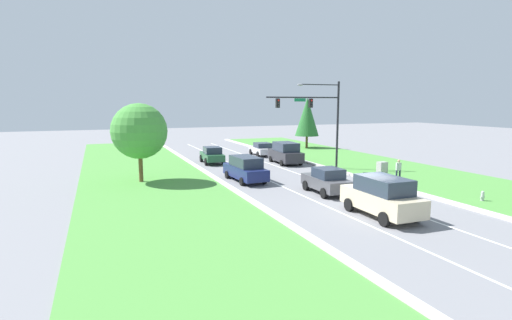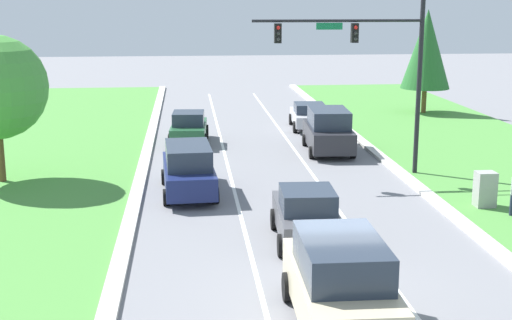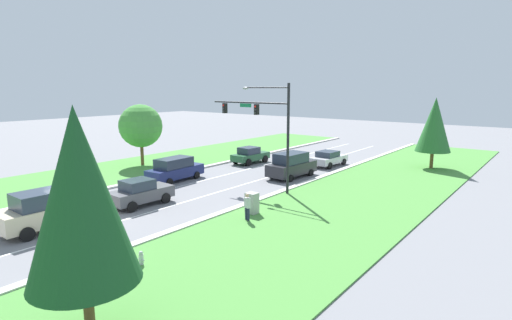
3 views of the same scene
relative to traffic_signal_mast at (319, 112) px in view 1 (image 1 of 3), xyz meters
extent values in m
plane|color=slate|center=(-4.23, -12.73, -5.35)|extent=(160.00, 160.00, 0.00)
cube|color=beige|center=(1.42, -12.73, -5.28)|extent=(0.50, 90.00, 0.15)
cube|color=beige|center=(-9.88, -12.73, -5.28)|extent=(0.50, 90.00, 0.15)
cube|color=#4C8E3D|center=(6.67, -12.73, -5.31)|extent=(10.00, 90.00, 0.08)
cube|color=#4C8E3D|center=(-15.13, -12.73, -5.31)|extent=(10.00, 90.00, 0.08)
cube|color=white|center=(-6.03, -12.73, -5.35)|extent=(0.14, 81.00, 0.01)
cube|color=white|center=(-2.43, -12.73, -5.35)|extent=(0.14, 81.00, 0.01)
cylinder|color=black|center=(2.02, 0.01, -1.31)|extent=(0.20, 0.20, 8.08)
cylinder|color=black|center=(-1.56, 0.01, 1.27)|extent=(7.16, 0.12, 0.12)
cube|color=#147042|center=(-1.91, 0.01, 1.05)|extent=(1.10, 0.04, 0.28)
cylinder|color=black|center=(0.05, 0.01, 2.40)|extent=(3.94, 0.09, 0.09)
ellipsoid|color=gray|center=(-1.91, 0.01, 2.35)|extent=(0.56, 0.28, 0.20)
cube|color=black|center=(-0.84, 0.01, 0.77)|extent=(0.28, 0.32, 0.80)
sphere|color=red|center=(-0.84, -0.16, 1.00)|extent=(0.16, 0.16, 0.16)
sphere|color=#2D2D2D|center=(-0.84, -0.16, 0.77)|extent=(0.16, 0.16, 0.16)
sphere|color=#2D2D2D|center=(-0.84, -0.16, 0.54)|extent=(0.16, 0.16, 0.16)
cube|color=black|center=(-4.06, 0.01, 0.77)|extent=(0.28, 0.32, 0.80)
sphere|color=red|center=(-4.06, -0.16, 1.00)|extent=(0.16, 0.16, 0.16)
sphere|color=#2D2D2D|center=(-4.06, -0.16, 0.77)|extent=(0.16, 0.16, 0.16)
sphere|color=#2D2D2D|center=(-4.06, -0.16, 0.54)|extent=(0.16, 0.16, 0.16)
cube|color=#28282D|center=(-0.84, 5.03, -4.55)|extent=(2.32, 5.05, 1.00)
cube|color=#283342|center=(-0.85, 4.90, -3.61)|extent=(2.00, 3.07, 0.88)
cylinder|color=black|center=(0.25, 6.50, -5.05)|extent=(0.27, 0.62, 0.60)
cylinder|color=black|center=(-1.74, 6.61, -5.05)|extent=(0.27, 0.62, 0.60)
cylinder|color=black|center=(0.07, 3.44, -5.05)|extent=(0.27, 0.62, 0.60)
cylinder|color=black|center=(-1.92, 3.55, -5.05)|extent=(0.27, 0.62, 0.60)
cube|color=#4C4C51|center=(-4.19, -8.27, -4.62)|extent=(1.98, 4.27, 0.76)
cube|color=#283342|center=(-4.20, -8.52, -3.91)|extent=(1.71, 1.96, 0.67)
cylinder|color=black|center=(-3.25, -7.00, -5.01)|extent=(0.27, 0.70, 0.69)
cylinder|color=black|center=(-5.02, -6.93, -5.01)|extent=(0.27, 0.70, 0.69)
cylinder|color=black|center=(-3.35, -9.61, -5.01)|extent=(0.27, 0.70, 0.69)
cylinder|color=black|center=(-5.13, -9.53, -5.01)|extent=(0.27, 0.70, 0.69)
cube|color=navy|center=(-7.85, -2.13, -4.61)|extent=(2.13, 5.18, 0.86)
cube|color=#283342|center=(-7.84, -2.26, -3.78)|extent=(1.84, 3.14, 0.80)
cylinder|color=black|center=(-7.01, -0.50, -5.04)|extent=(0.27, 0.63, 0.62)
cylinder|color=black|center=(-8.85, -0.60, -5.04)|extent=(0.27, 0.63, 0.62)
cylinder|color=black|center=(-6.85, -3.66, -5.04)|extent=(0.27, 0.63, 0.62)
cylinder|color=black|center=(-8.69, -3.75, -5.04)|extent=(0.27, 0.63, 0.62)
cube|color=silver|center=(-0.67, 11.64, -4.70)|extent=(2.15, 4.48, 0.64)
cube|color=#283342|center=(-0.69, 11.37, -4.10)|extent=(1.82, 2.07, 0.55)
cylinder|color=black|center=(0.34, 12.93, -5.02)|extent=(0.28, 0.68, 0.67)
cylinder|color=black|center=(-1.52, 13.04, -5.02)|extent=(0.28, 0.68, 0.67)
cylinder|color=black|center=(0.17, 10.23, -5.02)|extent=(0.28, 0.68, 0.67)
cylinder|color=black|center=(-1.68, 10.34, -5.02)|extent=(0.28, 0.68, 0.67)
cube|color=beige|center=(-4.42, -14.26, -4.49)|extent=(2.12, 5.00, 0.98)
cube|color=#283342|center=(-4.42, -14.39, -3.57)|extent=(1.88, 3.01, 0.85)
cylinder|color=black|center=(-3.40, -12.74, -4.98)|extent=(0.25, 0.75, 0.75)
cylinder|color=black|center=(-5.40, -12.71, -4.98)|extent=(0.25, 0.75, 0.75)
cylinder|color=black|center=(-3.44, -15.82, -4.98)|extent=(0.25, 0.75, 0.75)
cylinder|color=black|center=(-5.45, -15.79, -4.98)|extent=(0.25, 0.75, 0.75)
cube|color=#235633|center=(-7.77, 7.92, -4.64)|extent=(2.03, 4.31, 0.66)
cube|color=#283342|center=(-7.78, 7.67, -3.97)|extent=(1.71, 1.99, 0.67)
cylinder|color=black|center=(-6.82, 9.18, -4.98)|extent=(0.28, 0.77, 0.75)
cylinder|color=black|center=(-8.56, 9.28, -4.98)|extent=(0.28, 0.77, 0.75)
cylinder|color=black|center=(-6.97, 6.57, -4.98)|extent=(0.28, 0.77, 0.75)
cylinder|color=black|center=(-8.72, 6.67, -4.98)|extent=(0.28, 0.77, 0.75)
cube|color=#9E9E99|center=(2.92, -5.31, -4.66)|extent=(0.70, 0.60, 1.38)
cylinder|color=#232842|center=(3.41, -6.48, -4.93)|extent=(0.14, 0.14, 0.84)
cylinder|color=#232842|center=(3.65, -6.57, -4.93)|extent=(0.14, 0.14, 0.84)
cube|color=#B7B7BC|center=(3.53, -6.52, -4.21)|extent=(0.43, 0.34, 0.60)
sphere|color=tan|center=(3.53, -6.52, -3.77)|extent=(0.22, 0.22, 0.22)
cylinder|color=#B7B7BC|center=(3.60, -14.02, -5.08)|extent=(0.20, 0.20, 0.55)
sphere|color=#B7B7BC|center=(3.60, -14.02, -4.74)|extent=(0.18, 0.18, 0.18)
cylinder|color=#B7B7BC|center=(3.48, -14.02, -5.05)|extent=(0.10, 0.09, 0.09)
cylinder|color=#B7B7BC|center=(3.72, -14.02, -5.05)|extent=(0.10, 0.09, 0.09)
cylinder|color=brown|center=(-15.59, 0.25, -4.15)|extent=(0.32, 0.32, 2.41)
sphere|color=#47933D|center=(-15.59, 0.25, -1.34)|extent=(4.26, 4.26, 4.26)
cylinder|color=brown|center=(7.88, 16.30, -4.49)|extent=(0.32, 0.32, 1.72)
cone|color=#28662D|center=(7.88, 16.30, -1.06)|extent=(3.22, 3.22, 5.14)
camera|label=1|loc=(-18.61, -31.37, 0.80)|focal=28.00mm
camera|label=2|loc=(-7.86, -29.46, 2.17)|focal=50.00mm
camera|label=3|loc=(17.69, -23.92, 2.40)|focal=28.00mm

